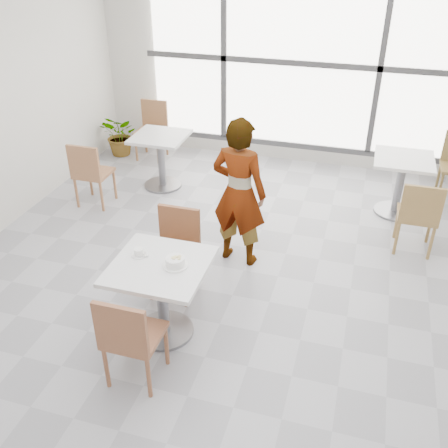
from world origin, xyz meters
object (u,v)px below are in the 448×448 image
(chair_near, at_px, (129,336))
(bg_table_right, at_px, (401,178))
(main_table, at_px, (161,286))
(bg_chair_left_far, at_px, (152,126))
(bg_table_left, at_px, (161,154))
(oatmeal_bowl, at_px, (175,262))
(bg_chair_left_near, at_px, (90,171))
(bg_chair_right_near, at_px, (419,213))
(plant_left, at_px, (121,135))
(chair_far, at_px, (176,245))
(person, at_px, (239,193))
(coffee_cup, at_px, (139,252))

(chair_near, bearing_deg, bg_table_right, -119.62)
(main_table, bearing_deg, bg_chair_left_far, 114.47)
(bg_table_left, distance_m, bg_chair_left_far, 1.10)
(oatmeal_bowl, distance_m, bg_chair_left_near, 2.76)
(bg_chair_right_near, relative_size, plant_left, 1.33)
(chair_far, distance_m, bg_chair_left_near, 2.12)
(chair_near, height_order, oatmeal_bowl, chair_near)
(person, bearing_deg, main_table, 84.48)
(chair_near, relative_size, person, 0.54)
(oatmeal_bowl, xyz_separation_m, coffee_cup, (-0.35, 0.06, -0.01))
(bg_table_left, xyz_separation_m, plant_left, (-1.04, 0.85, -0.16))
(main_table, height_order, coffee_cup, coffee_cup)
(coffee_cup, height_order, plant_left, coffee_cup)
(bg_chair_left_far, bearing_deg, bg_table_left, -60.66)
(main_table, relative_size, bg_chair_left_far, 0.92)
(chair_far, xyz_separation_m, bg_table_right, (2.10, 2.23, -0.01))
(oatmeal_bowl, bearing_deg, bg_table_right, 57.33)
(main_table, bearing_deg, person, 76.02)
(main_table, height_order, bg_chair_left_near, bg_chair_left_near)
(coffee_cup, bearing_deg, chair_far, 80.50)
(chair_far, relative_size, oatmeal_bowl, 4.14)
(bg_table_right, bearing_deg, chair_near, -119.62)
(bg_chair_right_near, bearing_deg, chair_near, 50.22)
(bg_table_left, bearing_deg, bg_chair_left_near, -128.94)
(chair_far, distance_m, bg_table_right, 3.07)
(person, relative_size, plant_left, 2.47)
(bg_table_right, relative_size, bg_chair_right_near, 0.86)
(chair_far, relative_size, bg_chair_right_near, 1.00)
(main_table, relative_size, chair_near, 0.92)
(bg_table_right, bearing_deg, bg_chair_left_near, -166.13)
(main_table, bearing_deg, bg_chair_right_near, 42.72)
(chair_near, bearing_deg, plant_left, -62.72)
(bg_chair_left_near, bearing_deg, plant_left, -76.45)
(coffee_cup, height_order, bg_chair_left_far, bg_chair_left_far)
(person, relative_size, bg_chair_right_near, 1.86)
(bg_chair_left_near, bearing_deg, bg_chair_left_far, -93.27)
(bg_chair_left_near, bearing_deg, bg_table_left, -128.94)
(bg_table_right, relative_size, bg_chair_left_far, 0.86)
(chair_far, distance_m, person, 0.86)
(main_table, distance_m, bg_chair_right_near, 2.94)
(oatmeal_bowl, distance_m, bg_table_left, 3.04)
(oatmeal_bowl, relative_size, plant_left, 0.32)
(oatmeal_bowl, xyz_separation_m, bg_table_right, (1.85, 2.88, -0.31))
(main_table, relative_size, bg_table_left, 1.07)
(oatmeal_bowl, relative_size, person, 0.13)
(bg_table_left, relative_size, bg_chair_right_near, 0.86)
(oatmeal_bowl, xyz_separation_m, bg_table_left, (-1.29, 2.74, -0.31))
(person, distance_m, bg_table_left, 2.08)
(bg_table_right, distance_m, bg_chair_left_far, 3.76)
(chair_near, relative_size, bg_table_left, 1.16)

